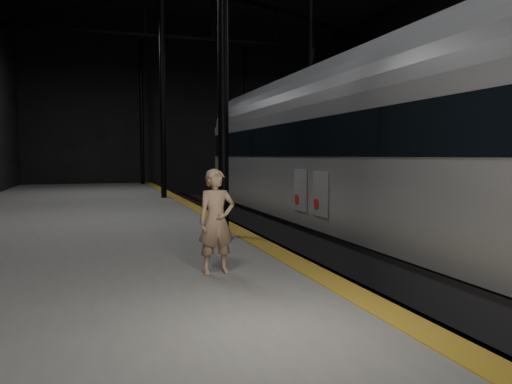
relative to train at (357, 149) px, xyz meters
name	(u,v)px	position (x,y,z in m)	size (l,w,h in m)	color
ground	(302,241)	(0.00, 3.84, -3.18)	(44.00, 44.00, 0.00)	black
platform_left	(75,238)	(-7.50, 3.84, -2.68)	(9.00, 43.80, 1.00)	#595856
platform_right	(477,219)	(7.50, 3.84, -2.68)	(9.00, 43.80, 1.00)	#595856
tactile_strip	(211,216)	(-3.25, 3.84, -2.17)	(0.50, 43.80, 0.01)	#8B6119
track	(302,239)	(0.00, 3.84, -3.11)	(2.40, 43.00, 0.24)	#3F3328
train	(357,149)	(0.00, 0.00, 0.00)	(3.19, 21.32, 5.70)	#929399
woman	(217,222)	(-4.87, -4.02, -1.29)	(0.65, 0.43, 1.79)	tan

